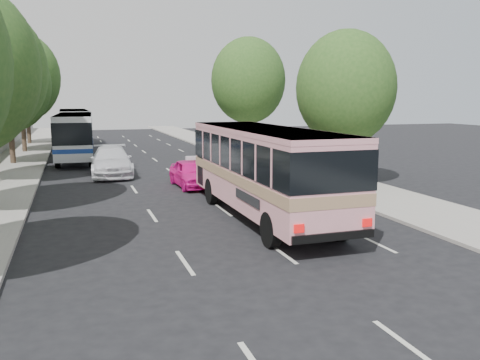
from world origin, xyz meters
name	(u,v)px	position (x,y,z in m)	size (l,w,h in m)	color
ground	(229,238)	(0.00, 0.00, 0.00)	(120.00, 120.00, 0.00)	black
sidewalk_left	(12,168)	(-8.50, 20.00, 0.07)	(4.00, 90.00, 0.15)	#9E998E
sidewalk_right	(259,158)	(8.50, 20.00, 0.06)	(4.00, 90.00, 0.12)	#9E998E
tree_left_d	(9,81)	(-8.52, 21.94, 5.63)	(5.52, 5.52, 8.60)	#38281E
tree_left_e	(21,74)	(-8.42, 29.94, 6.43)	(6.30, 6.30, 9.82)	#38281E
tree_left_f	(26,82)	(-8.62, 37.94, 6.00)	(5.88, 5.88, 9.16)	#38281E
tree_right_near	(348,84)	(8.78, 7.94, 5.20)	(5.10, 5.10, 7.95)	#38281E
tree_right_far	(250,78)	(9.08, 23.94, 6.12)	(6.00, 6.00, 9.35)	#38281E
pink_bus	(264,163)	(2.07, 2.23, 2.12)	(2.76, 10.68, 3.40)	pink
pink_taxi	(191,173)	(1.00, 9.87, 0.70)	(1.65, 4.10, 1.40)	#F21594
white_pickup	(111,161)	(-2.59, 15.16, 0.83)	(2.31, 5.69, 1.65)	silver
tour_coach_front	(75,133)	(-4.50, 23.37, 2.02)	(2.86, 11.32, 3.36)	silver
tour_coach_rear	(74,125)	(-4.50, 34.60, 2.05)	(2.66, 11.44, 3.41)	silver
taxi_roof_sign	(191,158)	(1.00, 9.87, 1.49)	(0.55, 0.18, 0.18)	silver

